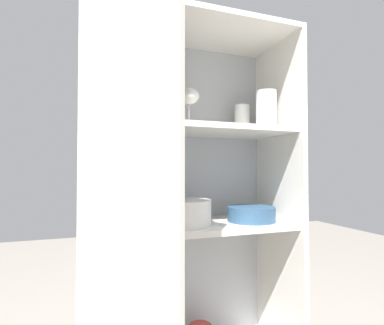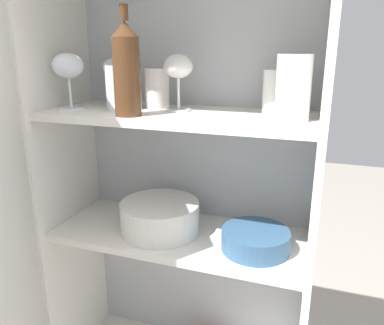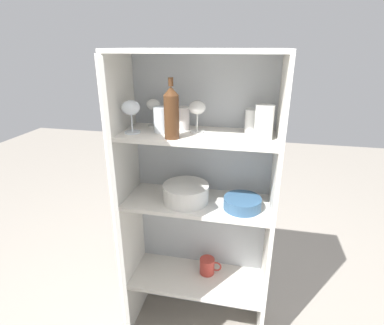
{
  "view_description": "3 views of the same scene",
  "coord_description": "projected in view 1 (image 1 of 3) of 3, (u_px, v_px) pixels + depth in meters",
  "views": [
    {
      "loc": [
        -0.36,
        -0.88,
        1.02
      ],
      "look_at": [
        0.02,
        0.19,
        1.05
      ],
      "focal_mm": 28.0,
      "sensor_mm": 36.0,
      "label": 1
    },
    {
      "loc": [
        0.36,
        -0.77,
        1.33
      ],
      "look_at": [
        0.03,
        0.18,
        1.03
      ],
      "focal_mm": 35.0,
      "sensor_mm": 36.0,
      "label": 2
    },
    {
      "loc": [
        0.25,
        -1.17,
        1.55
      ],
      "look_at": [
        -0.03,
        0.15,
        1.03
      ],
      "focal_mm": 28.0,
      "sensor_mm": 36.0,
      "label": 3
    }
  ],
  "objects": [
    {
      "name": "plate_stack_white",
      "position": [
        179.0,
        212.0,
        1.05
      ],
      "size": [
        0.23,
        0.23,
        0.09
      ],
      "color": "silver",
      "rests_on": "shelf_board_middle"
    },
    {
      "name": "mixing_bowl_large",
      "position": [
        251.0,
        213.0,
        1.13
      ],
      "size": [
        0.18,
        0.18,
        0.06
      ],
      "color": "#33567A",
      "rests_on": "shelf_board_middle"
    },
    {
      "name": "tumbler_glass_2",
      "position": [
        242.0,
        119.0,
        1.23
      ],
      "size": [
        0.06,
        0.06,
        0.11
      ],
      "color": "white",
      "rests_on": "shelf_board_upper"
    },
    {
      "name": "wine_glass_0",
      "position": [
        108.0,
        86.0,
        0.95
      ],
      "size": [
        0.08,
        0.08,
        0.15
      ],
      "color": "white",
      "rests_on": "shelf_board_upper"
    },
    {
      "name": "shelf_board_middle",
      "position": [
        192.0,
        226.0,
        1.08
      ],
      "size": [
        0.72,
        0.29,
        0.02
      ],
      "primitive_type": "cube",
      "color": "silver"
    },
    {
      "name": "wine_glass_2",
      "position": [
        122.0,
        100.0,
        1.1
      ],
      "size": [
        0.07,
        0.07,
        0.14
      ],
      "color": "white",
      "rests_on": "shelf_board_upper"
    },
    {
      "name": "cupboard_side_left",
      "position": [
        84.0,
        250.0,
        0.96
      ],
      "size": [
        0.02,
        0.33,
        1.53
      ],
      "primitive_type": "cube",
      "color": "white",
      "rests_on": "ground_plane"
    },
    {
      "name": "wine_bottle",
      "position": [
        174.0,
        87.0,
        0.97
      ],
      "size": [
        0.07,
        0.07,
        0.26
      ],
      "color": "#4C2D19",
      "rests_on": "shelf_board_upper"
    },
    {
      "name": "tumbler_glass_0",
      "position": [
        166.0,
        113.0,
        1.12
      ],
      "size": [
        0.07,
        0.07,
        0.11
      ],
      "color": "silver",
      "rests_on": "shelf_board_upper"
    },
    {
      "name": "tumbler_glass_1",
      "position": [
        147.0,
        107.0,
        1.03
      ],
      "size": [
        0.07,
        0.07,
        0.12
      ],
      "color": "white",
      "rests_on": "shelf_board_upper"
    },
    {
      "name": "cupboard_door",
      "position": [
        121.0,
        283.0,
        0.68
      ],
      "size": [
        0.2,
        0.33,
        1.53
      ],
      "color": "silver",
      "rests_on": "ground_plane"
    },
    {
      "name": "cupboard_top_panel",
      "position": [
        192.0,
        29.0,
        1.1
      ],
      "size": [
        0.75,
        0.33,
        0.02
      ],
      "primitive_type": "cube",
      "color": "white",
      "rests_on": "cupboard_side_left"
    },
    {
      "name": "cupboard_side_right",
      "position": [
        278.0,
        234.0,
        1.2
      ],
      "size": [
        0.02,
        0.33,
        1.53
      ],
      "primitive_type": "cube",
      "color": "white",
      "rests_on": "ground_plane"
    },
    {
      "name": "wine_glass_1",
      "position": [
        189.0,
        98.0,
        1.11
      ],
      "size": [
        0.08,
        0.08,
        0.15
      ],
      "color": "white",
      "rests_on": "shelf_board_upper"
    },
    {
      "name": "cupboard_back_panel",
      "position": [
        180.0,
        232.0,
        1.22
      ],
      "size": [
        0.75,
        0.02,
        1.53
      ],
      "primitive_type": "cube",
      "color": "#B2B7BC",
      "rests_on": "ground_plane"
    },
    {
      "name": "shelf_board_upper",
      "position": [
        192.0,
        130.0,
        1.09
      ],
      "size": [
        0.72,
        0.29,
        0.02
      ],
      "primitive_type": "cube",
      "color": "silver"
    },
    {
      "name": "tumbler_glass_3",
      "position": [
        266.0,
        110.0,
        1.16
      ],
      "size": [
        0.08,
        0.08,
        0.15
      ],
      "color": "white",
      "rests_on": "shelf_board_upper"
    }
  ]
}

